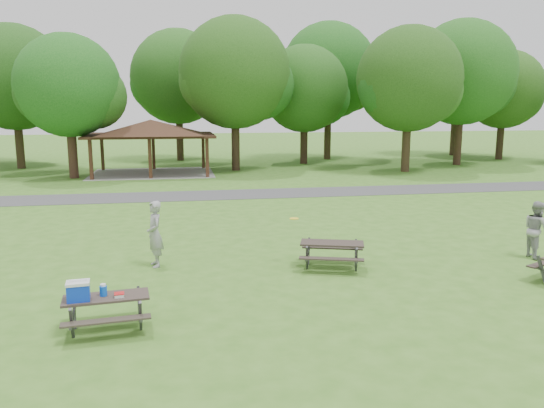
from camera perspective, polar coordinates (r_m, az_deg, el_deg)
The scene contains 18 objects.
ground at distance 14.90m, azimuth -1.11°, elevation -7.82°, with size 160.00×160.00×0.00m, color #3D7020.
asphalt_path at distance 28.44m, azimuth -5.51°, elevation 0.99°, with size 120.00×3.20×0.02m, color #404042.
pavilion at distance 38.05m, azimuth -12.90°, elevation 7.79°, with size 8.60×7.01×3.76m.
tree_row_c at distance 44.61m, azimuth -25.86°, elevation 11.86°, with size 8.19×7.80×10.67m.
tree_row_d at distance 37.13m, azimuth -20.93°, elevation 11.50°, with size 6.93×6.60×9.27m.
tree_row_e at distance 39.29m, azimuth -3.88°, elevation 13.53°, with size 8.40×8.00×11.02m.
tree_row_f at distance 43.74m, azimuth 3.61°, elevation 11.99°, with size 7.35×7.00×9.55m.
tree_row_g at distance 39.54m, azimuth 14.62°, elevation 12.55°, with size 7.77×7.40×10.25m.
tree_row_h at distance 45.41m, azimuth 19.87°, elevation 12.85°, with size 8.61×8.20×11.37m.
tree_row_i at distance 51.48m, azimuth 23.73°, elevation 11.00°, with size 7.14×6.80×9.52m.
tree_deep_b at distance 47.05m, azimuth -9.95°, elevation 13.03°, with size 8.40×8.00×11.13m.
tree_deep_c at distance 47.96m, azimuth 6.23°, elevation 13.74°, with size 8.82×8.40×11.90m.
tree_deep_d at distance 54.34m, azimuth 19.36°, elevation 12.39°, with size 8.40×8.00×11.27m.
picnic_table_near at distance 11.84m, azimuth -18.25°, elevation -9.71°, with size 1.90×1.59×1.22m.
picnic_table_middle at distance 15.63m, azimuth 6.47°, elevation -4.77°, with size 2.18×1.95×0.79m.
frisbee_in_flight at distance 15.83m, azimuth 2.40°, elevation -1.58°, with size 0.29×0.29×0.02m.
frisbee_thrower at distance 15.96m, azimuth -12.50°, elevation -3.17°, with size 0.71×0.47×1.96m, color #959597.
frisbee_catcher at distance 18.46m, azimuth 26.58°, elevation -2.46°, with size 0.87×0.68×1.79m, color #9B9B9D.
Camera 1 is at (-2.19, -13.97, 4.68)m, focal length 35.00 mm.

